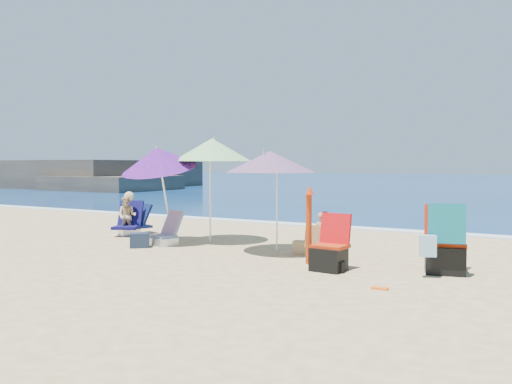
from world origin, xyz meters
The scene contains 18 objects.
ground centered at (0.00, 0.00, 0.00)m, with size 120.00×120.00×0.00m.
sea centered at (0.00, 45.00, -0.05)m, with size 120.00×80.00×0.12m.
foam centered at (0.00, 5.10, 0.02)m, with size 120.00×0.50×0.04m.
headland centered at (-27.29, 19.73, 0.57)m, with size 20.50×11.50×2.60m.
umbrella_turquoise centered at (0.07, 0.88, 1.66)m, with size 2.17×2.17×1.89m.
umbrella_striped centered at (-1.63, 1.50, 1.92)m, with size 1.90×1.90×2.19m.
umbrella_blue centered at (-2.41, 0.72, 1.73)m, with size 1.62×1.68×2.12m.
furled_umbrella centered at (1.12, 0.24, 0.70)m, with size 0.19×0.21×1.28m.
chair_navy centered at (-3.92, 1.60, 0.18)m, with size 0.78×0.87×0.69m.
chair_rainbow centered at (-2.22, 0.68, 0.18)m, with size 0.64×0.74×0.68m.
camp_chair_left centered at (1.60, -0.07, 0.26)m, with size 0.52×0.55×0.86m.
camp_chair_right centered at (3.16, 0.56, 0.38)m, with size 0.69×0.97×1.06m.
person_center centered at (1.11, 0.81, 0.39)m, with size 0.58×0.50×0.81m.
person_left centered at (-3.87, 1.35, 0.45)m, with size 0.78×0.87×1.00m.
bag_navy_a centered at (-2.44, 0.17, 0.14)m, with size 0.45×0.43×0.28m.
bag_tan centered at (0.61, 1.06, 0.12)m, with size 0.30×0.23×0.24m.
bag_black_b centered at (1.75, -0.15, 0.09)m, with size 0.23×0.17×0.17m.
orange_item centered at (2.63, -0.90, 0.01)m, with size 0.22×0.11×0.03m.
Camera 1 is at (4.55, -7.51, 1.61)m, focal length 36.80 mm.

